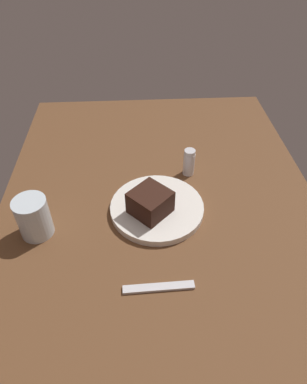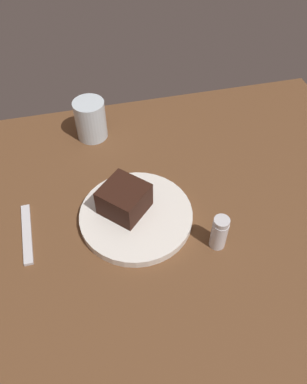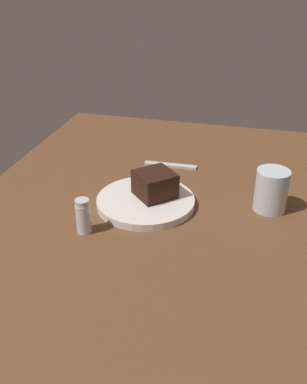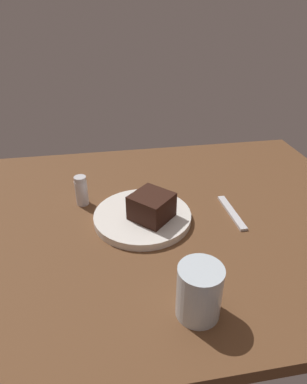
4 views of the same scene
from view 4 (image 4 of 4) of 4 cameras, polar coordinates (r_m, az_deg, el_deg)
dining_table at (r=84.53cm, az=-1.95°, el=-5.20°), size 120.00×84.00×3.00cm
dessert_plate at (r=82.36cm, az=-1.70°, el=-4.21°), size 23.82×23.82×1.85cm
chocolate_cake_slice at (r=78.85cm, az=-0.32°, el=-2.45°), size 12.16×12.16×6.16cm
salt_shaker at (r=88.85cm, az=-12.19°, el=0.22°), size 3.26×3.26×8.05cm
water_glass at (r=59.04cm, az=7.80°, el=-16.48°), size 7.76×7.76×10.17cm
dessert_spoon at (r=87.15cm, az=13.18°, el=-3.39°), size 2.24×15.05×0.70cm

